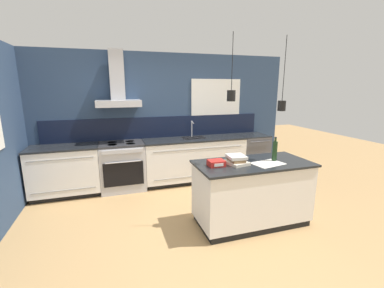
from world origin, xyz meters
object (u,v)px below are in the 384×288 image
(dishwasher, at_px, (251,155))
(bottle_on_island, at_px, (275,151))
(oven_range, at_px, (123,166))
(book_stack, at_px, (236,160))
(red_supply_box, at_px, (216,163))

(dishwasher, height_order, bottle_on_island, bottle_on_island)
(bottle_on_island, bearing_deg, oven_range, 136.65)
(book_stack, relative_size, red_supply_box, 1.64)
(dishwasher, distance_m, book_stack, 2.37)
(dishwasher, distance_m, bottle_on_island, 2.14)
(oven_range, distance_m, red_supply_box, 2.24)
(oven_range, relative_size, bottle_on_island, 2.63)
(book_stack, height_order, red_supply_box, book_stack)
(oven_range, height_order, dishwasher, same)
(bottle_on_island, distance_m, book_stack, 0.59)
(oven_range, height_order, red_supply_box, red_supply_box)
(dishwasher, height_order, book_stack, book_stack)
(book_stack, distance_m, red_supply_box, 0.30)
(bottle_on_island, bearing_deg, book_stack, 176.74)
(dishwasher, bearing_deg, book_stack, -126.04)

